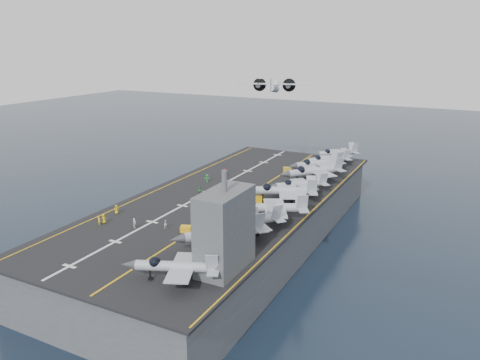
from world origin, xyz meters
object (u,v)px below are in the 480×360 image
at_px(fighter_jet_0, 177,265).
at_px(island_superstructure, 225,221).
at_px(tow_cart_a, 186,229).
at_px(transport_plane, 273,88).

bearing_deg(fighter_jet_0, island_superstructure, 57.43).
relative_size(tow_cart_a, transport_plane, 0.08).
distance_m(island_superstructure, transport_plane, 91.71).
xyz_separation_m(island_superstructure, tow_cart_a, (-12.80, 8.92, -6.94)).
bearing_deg(tow_cart_a, fighter_jet_0, -60.33).
bearing_deg(fighter_jet_0, transport_plane, 105.48).
bearing_deg(transport_plane, tow_cart_a, -77.65).
distance_m(tow_cart_a, transport_plane, 80.90).
bearing_deg(island_superstructure, tow_cart_a, 145.13).
xyz_separation_m(fighter_jet_0, tow_cart_a, (-8.72, 15.31, -1.86)).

